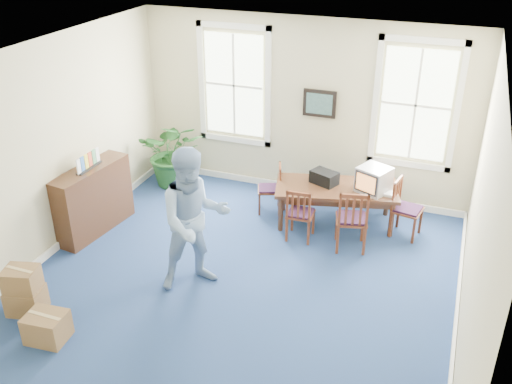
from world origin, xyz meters
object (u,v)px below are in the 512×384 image
(crt_tv, at_px, (374,180))
(credenza, at_px, (93,199))
(potted_plant, at_px, (174,153))
(chair_near_left, at_px, (301,213))
(conference_table, at_px, (335,205))
(cardboard_boxes, at_px, (39,288))
(man, at_px, (194,220))

(crt_tv, distance_m, credenza, 4.55)
(credenza, relative_size, potted_plant, 1.12)
(crt_tv, relative_size, chair_near_left, 0.54)
(conference_table, xyz_separation_m, chair_near_left, (-0.41, -0.68, 0.12))
(cardboard_boxes, bearing_deg, man, 37.68)
(crt_tv, bearing_deg, potted_plant, -160.75)
(cardboard_boxes, bearing_deg, chair_near_left, 47.79)
(potted_plant, bearing_deg, cardboard_boxes, -88.33)
(man, distance_m, credenza, 2.37)
(crt_tv, distance_m, cardboard_boxes, 5.23)
(credenza, xyz_separation_m, potted_plant, (0.43, 1.98, 0.08))
(conference_table, relative_size, potted_plant, 1.52)
(potted_plant, bearing_deg, credenza, -102.13)
(credenza, bearing_deg, cardboard_boxes, -68.02)
(cardboard_boxes, bearing_deg, conference_table, 49.63)
(crt_tv, xyz_separation_m, cardboard_boxes, (-3.68, -3.68, -0.53))
(conference_table, bearing_deg, potted_plant, 158.92)
(credenza, xyz_separation_m, cardboard_boxes, (0.54, -2.02, -0.22))
(conference_table, bearing_deg, credenza, -170.59)
(potted_plant, bearing_deg, chair_near_left, -20.45)
(cardboard_boxes, bearing_deg, credenza, 105.03)
(crt_tv, bearing_deg, credenza, -134.43)
(chair_near_left, bearing_deg, man, 55.75)
(credenza, bearing_deg, crt_tv, 28.41)
(conference_table, distance_m, man, 2.84)
(cardboard_boxes, bearing_deg, crt_tv, 45.03)
(potted_plant, bearing_deg, conference_table, -6.55)
(conference_table, relative_size, credenza, 1.35)
(conference_table, distance_m, crt_tv, 0.80)
(conference_table, xyz_separation_m, credenza, (-3.63, -1.61, 0.24))
(chair_near_left, relative_size, potted_plant, 0.70)
(man, relative_size, credenza, 1.41)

